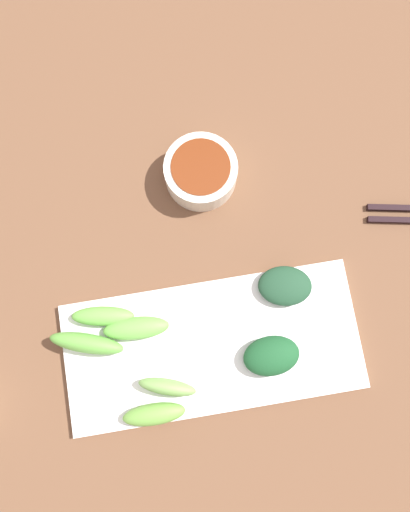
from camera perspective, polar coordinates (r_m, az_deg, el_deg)
tabletop at (r=0.70m, az=1.87°, el=-4.86°), size 2.10×2.10×0.02m
sauce_bowl at (r=0.70m, az=-0.77°, el=9.52°), size 0.10×0.10×0.05m
serving_plate at (r=0.68m, az=0.80°, el=-10.23°), size 0.17×0.39×0.01m
broccoli_stalk_0 at (r=0.66m, az=-4.33°, el=-14.65°), size 0.04×0.08×0.03m
broccoli_stalk_1 at (r=0.67m, az=-13.34°, el=-9.65°), size 0.05×0.10×0.03m
broccoli_stalk_2 at (r=0.67m, az=-5.83°, el=-17.49°), size 0.03×0.08×0.02m
broccoli_stalk_3 at (r=0.68m, az=-11.54°, el=-6.83°), size 0.04×0.09×0.02m
broccoli_leafy_4 at (r=0.67m, az=9.06°, el=-3.24°), size 0.07×0.08×0.02m
broccoli_stalk_5 at (r=0.67m, az=-7.85°, el=-8.15°), size 0.04×0.09×0.02m
broccoli_leafy_6 at (r=0.66m, az=7.57°, el=-11.20°), size 0.05×0.07×0.03m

